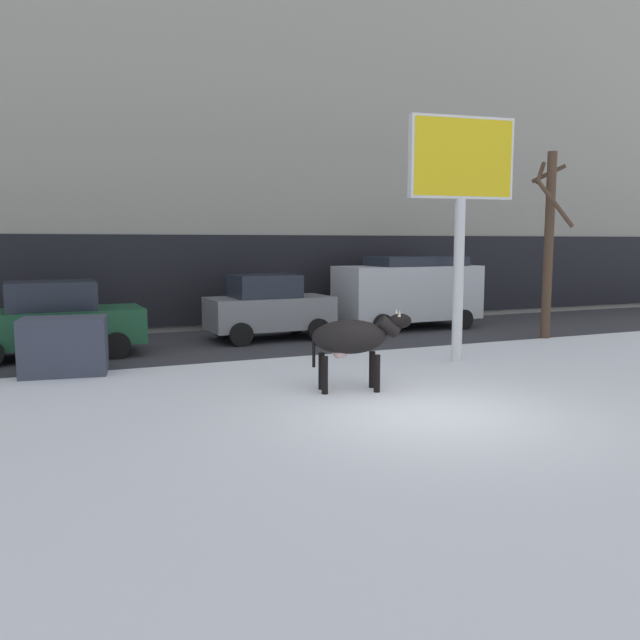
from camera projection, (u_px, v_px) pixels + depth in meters
name	position (u px, v px, depth m)	size (l,w,h in m)	color
ground_plane	(428.00, 412.00, 10.47)	(120.00, 120.00, 0.00)	white
road_strip	(266.00, 340.00, 18.22)	(60.00, 5.60, 0.01)	#333338
building_facade	(214.00, 136.00, 22.59)	(44.00, 6.10, 13.00)	gray
cow_black	(353.00, 338.00, 11.90)	(1.94, 0.93, 1.54)	black
billboard	(461.00, 173.00, 14.41)	(2.53, 0.51, 5.56)	silver
car_darkgreen_sedan	(52.00, 320.00, 15.40)	(4.26, 2.09, 1.84)	#194C2D
car_grey_hatchback	(268.00, 307.00, 18.25)	(3.56, 2.02, 1.86)	slate
car_silver_van	(408.00, 290.00, 20.56)	(4.66, 2.24, 2.32)	#B7BABF
pedestrian_near_billboard	(247.00, 300.00, 21.01)	(0.36, 0.24, 1.73)	#282833
pedestrian_by_cars	(180.00, 303.00, 20.16)	(0.36, 0.24, 1.73)	#282833
pedestrian_far_left	(335.00, 297.00, 22.25)	(0.36, 0.24, 1.73)	#282833
bare_tree_left_lot	(549.00, 240.00, 18.30)	(1.40, 1.41, 5.31)	#4C3828
dumpster	(64.00, 346.00, 13.47)	(1.70, 1.10, 1.20)	#383D4C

